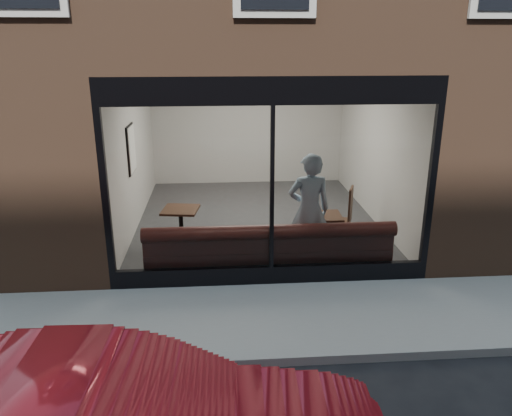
{
  "coord_description": "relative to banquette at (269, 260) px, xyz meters",
  "views": [
    {
      "loc": [
        -0.78,
        -5.05,
        3.67
      ],
      "look_at": [
        -0.21,
        2.4,
        1.15
      ],
      "focal_mm": 35.0,
      "sensor_mm": 36.0,
      "label": 1
    }
  ],
  "objects": [
    {
      "name": "cafe_table_right",
      "position": [
        1.05,
        0.64,
        0.52
      ],
      "size": [
        0.6,
        0.6,
        0.04
      ],
      "primitive_type": "cube",
      "rotation": [
        0.0,
        0.0,
        -0.03
      ],
      "color": "#322013",
      "rests_on": "cafe_floor"
    },
    {
      "name": "cafe_wall_right",
      "position": [
        2.49,
        2.55,
        1.37
      ],
      "size": [
        0.0,
        6.0,
        6.0
      ],
      "primitive_type": "plane",
      "rotation": [
        1.57,
        0.0,
        -1.57
      ],
      "color": "beige",
      "rests_on": "ground"
    },
    {
      "name": "sidewalk_near",
      "position": [
        0.0,
        -1.45,
        -0.22
      ],
      "size": [
        40.0,
        2.0,
        0.01
      ],
      "primitive_type": "cube",
      "color": "gray",
      "rests_on": "ground"
    },
    {
      "name": "cafe_floor",
      "position": [
        0.0,
        2.55,
        -0.21
      ],
      "size": [
        6.0,
        6.0,
        0.0
      ],
      "primitive_type": "plane",
      "color": "#2D2D30",
      "rests_on": "ground"
    },
    {
      "name": "storefront_kick",
      "position": [
        0.0,
        -0.4,
        -0.08
      ],
      "size": [
        5.0,
        0.1,
        0.3
      ],
      "primitive_type": "cube",
      "color": "black",
      "rests_on": "ground"
    },
    {
      "name": "host_building_backfill",
      "position": [
        0.0,
        8.55,
        1.38
      ],
      "size": [
        5.0,
        6.0,
        3.2
      ],
      "primitive_type": "cube",
      "color": "brown",
      "rests_on": "ground"
    },
    {
      "name": "cafe_ceiling",
      "position": [
        0.0,
        2.55,
        2.97
      ],
      "size": [
        6.0,
        6.0,
        0.0
      ],
      "primitive_type": "plane",
      "rotation": [
        3.14,
        0.0,
        0.0
      ],
      "color": "white",
      "rests_on": "host_building_upper"
    },
    {
      "name": "storefront_header",
      "position": [
        0.0,
        -0.4,
        2.77
      ],
      "size": [
        5.0,
        0.1,
        0.4
      ],
      "primitive_type": "cube",
      "color": "black",
      "rests_on": "host_building_upper"
    },
    {
      "name": "cafe_wall_back",
      "position": [
        0.0,
        5.54,
        1.37
      ],
      "size": [
        5.0,
        0.0,
        5.0
      ],
      "primitive_type": "plane",
      "rotation": [
        1.57,
        0.0,
        0.0
      ],
      "color": "beige",
      "rests_on": "ground"
    },
    {
      "name": "wall_poster",
      "position": [
        -2.45,
        2.12,
        1.45
      ],
      "size": [
        0.02,
        0.66,
        0.88
      ],
      "primitive_type": "cube",
      "color": "white",
      "rests_on": "cafe_wall_left"
    },
    {
      "name": "storefront_mullion",
      "position": [
        0.0,
        -0.4,
        1.32
      ],
      "size": [
        0.06,
        0.1,
        2.5
      ],
      "primitive_type": "cube",
      "color": "black",
      "rests_on": "storefront_kick"
    },
    {
      "name": "ground",
      "position": [
        0.0,
        -2.45,
        -0.23
      ],
      "size": [
        120.0,
        120.0,
        0.0
      ],
      "primitive_type": "plane",
      "color": "black",
      "rests_on": "ground"
    },
    {
      "name": "kerb_near",
      "position": [
        0.0,
        -2.5,
        -0.17
      ],
      "size": [
        40.0,
        0.1,
        0.12
      ],
      "primitive_type": "cube",
      "color": "gray",
      "rests_on": "ground"
    },
    {
      "name": "host_building_pier_left",
      "position": [
        -3.75,
        5.55,
        1.38
      ],
      "size": [
        2.5,
        12.0,
        3.2
      ],
      "primitive_type": "cube",
      "color": "brown",
      "rests_on": "ground"
    },
    {
      "name": "person",
      "position": [
        0.71,
        0.32,
        0.75
      ],
      "size": [
        0.72,
        0.49,
        1.94
      ],
      "primitive_type": "imported",
      "rotation": [
        0.0,
        0.0,
        3.17
      ],
      "color": "#94B0C7",
      "rests_on": "cafe_floor"
    },
    {
      "name": "cafe_table_left",
      "position": [
        -1.5,
        1.17,
        0.52
      ],
      "size": [
        0.71,
        0.71,
        0.04
      ],
      "primitive_type": "cube",
      "rotation": [
        0.0,
        0.0,
        -0.14
      ],
      "color": "#322013",
      "rests_on": "cafe_floor"
    },
    {
      "name": "cafe_wall_left",
      "position": [
        -2.49,
        2.55,
        1.37
      ],
      "size": [
        0.0,
        6.0,
        6.0
      ],
      "primitive_type": "plane",
      "rotation": [
        1.57,
        0.0,
        1.57
      ],
      "color": "beige",
      "rests_on": "ground"
    },
    {
      "name": "cafe_chair_right",
      "position": [
        1.61,
        1.71,
        0.01
      ],
      "size": [
        0.53,
        0.53,
        0.04
      ],
      "primitive_type": "cube",
      "rotation": [
        0.0,
        0.0,
        2.76
      ],
      "color": "#322013",
      "rests_on": "cafe_floor"
    },
    {
      "name": "banquette",
      "position": [
        0.0,
        0.0,
        0.0
      ],
      "size": [
        4.0,
        0.55,
        0.45
      ],
      "primitive_type": "cube",
      "color": "#3C1716",
      "rests_on": "cafe_floor"
    },
    {
      "name": "storefront_glass",
      "position": [
        0.0,
        -0.43,
        1.33
      ],
      "size": [
        4.8,
        0.0,
        4.8
      ],
      "primitive_type": "plane",
      "rotation": [
        1.57,
        0.0,
        0.0
      ],
      "color": "white",
      "rests_on": "storefront_kick"
    },
    {
      "name": "host_building_pier_right",
      "position": [
        3.75,
        5.55,
        1.38
      ],
      "size": [
        2.5,
        12.0,
        3.2
      ],
      "primitive_type": "cube",
      "color": "brown",
      "rests_on": "ground"
    }
  ]
}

